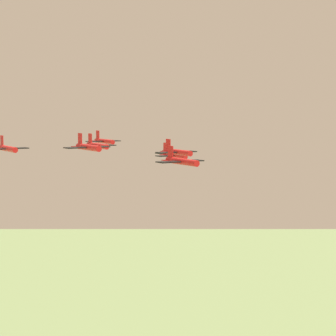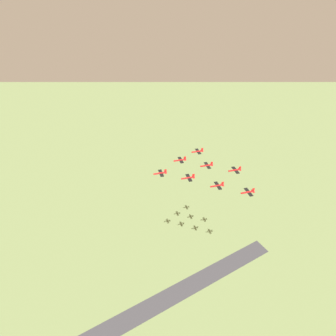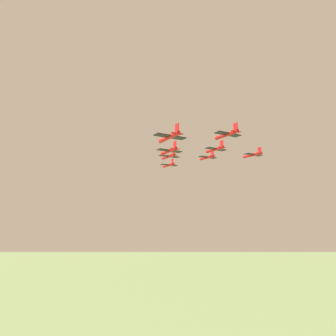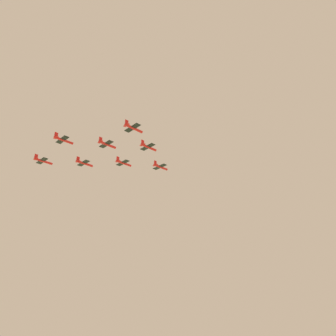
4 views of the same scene
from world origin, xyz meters
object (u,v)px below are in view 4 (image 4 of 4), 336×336
Objects in this scene: jet_1 at (123,163)px; jet_7 at (63,140)px; jet_0 at (160,167)px; jet_5 at (133,128)px; jet_2 at (148,147)px; jet_4 at (107,144)px; jet_6 at (43,161)px; jet_3 at (84,163)px.

jet_7 is at bearing -90.00° from jet_1.
jet_5 reaches higher than jet_0.
jet_5 is (-18.83, -32.66, 0.88)m from jet_1.
jet_2 is at bearing 120.47° from jet_5.
jet_4 is at bearing -120.47° from jet_2.
jet_5 reaches higher than jet_6.
jet_0 is at bearing 120.47° from jet_5.
jet_1 is 21.70m from jet_3.
jet_6 is at bearing -150.46° from jet_4.
jet_4 is at bearing -0.00° from jet_3.
jet_0 is 1.00× the size of jet_1.
jet_1 reaches higher than jet_6.
jet_3 is at bearing 180.00° from jet_5.
jet_1 is 37.17m from jet_7.
jet_6 is (-55.51, 33.21, -3.20)m from jet_0.
jet_6 is at bearing -120.47° from jet_1.
jet_0 is 64.76m from jet_6.
jet_5 is 1.00× the size of jet_6.
jet_3 is 1.00× the size of jet_5.
jet_1 is at bearing 150.46° from jet_5.
jet_4 is 1.00× the size of jet_6.
jet_2 reaches higher than jet_6.
jet_2 is at bearing 29.54° from jet_3.
jet_4 is 21.86m from jet_5.
jet_3 is 1.00× the size of jet_7.
jet_1 is (-18.50, 11.07, 0.20)m from jet_0.
jet_5 reaches higher than jet_7.
jet_3 is (-37.01, 22.14, -2.26)m from jet_0.
jet_2 is (-0.16, -21.86, 1.83)m from jet_1.
jet_4 reaches higher than jet_1.
jet_0 is 1.00× the size of jet_3.
jet_1 is 1.00× the size of jet_5.
jet_2 is 21.59m from jet_4.
jet_2 reaches higher than jet_4.
jet_2 is 1.00× the size of jet_3.
jet_3 is 1.00× the size of jet_6.
jet_6 is (-36.84, 44.00, -5.23)m from jet_2.
jet_1 reaches higher than jet_3.
jet_1 is at bearing 120.47° from jet_4.
jet_2 is 1.00× the size of jet_5.
jet_3 is at bearing 180.00° from jet_4.
jet_4 is at bearing -90.00° from jet_0.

